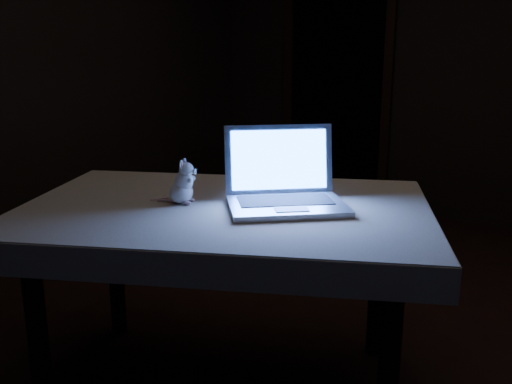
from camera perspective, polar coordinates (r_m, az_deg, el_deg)
The scene contains 8 objects.
floor at distance 2.99m, azimuth 7.12°, elevation -14.79°, with size 5.00×5.00×0.00m, color black.
back_wall at distance 5.00m, azimuth 20.01°, elevation 11.85°, with size 4.50×0.04×2.60m, color black.
left_wall at distance 4.08m, azimuth -22.86°, elevation 11.19°, with size 0.04×5.00×2.60m, color black.
doorway at distance 5.35m, azimuth 8.07°, elevation 10.15°, with size 1.06×0.36×2.13m, color black, non-canonical shape.
table at distance 2.47m, azimuth -2.99°, elevation -10.67°, with size 1.52×0.98×0.81m, color black, non-canonical shape.
tablecloth at distance 2.41m, azimuth -4.67°, elevation -2.21°, with size 1.64×1.10×0.12m, color beige, non-canonical shape.
laptop at distance 2.23m, azimuth 3.16°, elevation 2.16°, with size 0.46×0.40×0.31m, color #B3B2B7, non-canonical shape.
plush_mouse at distance 2.35m, azimuth -7.52°, elevation 1.05°, with size 0.13×0.13×0.18m, color white, non-canonical shape.
Camera 1 is at (1.06, -2.39, 1.45)m, focal length 40.00 mm.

